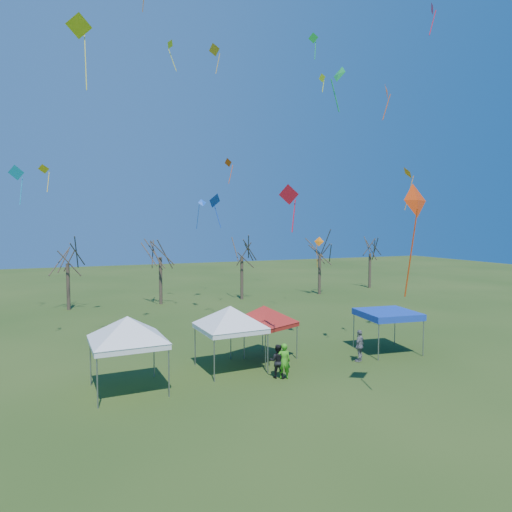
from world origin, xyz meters
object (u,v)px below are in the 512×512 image
Objects in this scene: tree_1 at (67,247)px; tent_blue at (388,314)px; person_green at (284,361)px; tent_white_mid at (230,310)px; person_grey at (360,346)px; tent_red at (264,309)px; person_dark at (278,361)px; tree_2 at (160,240)px; tree_3 at (242,241)px; tree_4 at (320,240)px; tent_white_west at (127,321)px; tree_5 at (370,241)px.

tent_blue is (18.06, -22.45, -3.47)m from tree_1.
person_green is (-8.08, -2.01, -1.41)m from tent_blue.
person_grey is (7.29, -1.52, -2.31)m from tent_white_mid.
person_dark is (-0.65, -3.22, -2.07)m from tent_red.
person_grey is at bearing -139.85° from person_dark.
tent_blue is at bearing 166.44° from person_grey.
tree_3 is (8.40, -0.33, -0.21)m from tree_2.
tree_4 reaches higher than tent_red.
person_dark is (-0.23, 0.26, -0.05)m from person_green.
tent_red is 5.84m from person_grey.
tree_2 reaches higher than person_grey.
tent_white_west is at bearing 25.29° from person_dark.
tree_5 reaches higher than person_dark.
tent_white_west is 1.03× the size of tent_white_mid.
tent_red is at bearing -63.62° from tree_1.
person_green is (-0.42, -3.48, -2.02)m from tent_red.
tree_3 is (16.80, -0.60, 0.29)m from tree_1.
tree_1 is 4.36× the size of person_dark.
tent_white_west is (-5.92, -22.93, -2.97)m from tree_2.
tree_3 is 4.57× the size of person_dark.
tree_5 is (8.37, 2.06, -0.33)m from tree_4.
person_grey is (5.29, 0.95, 0.01)m from person_green.
tree_1 is 4.11× the size of person_grey.
tree_4 is at bearing 43.65° from tent_white_west.
tent_blue is 2.06× the size of person_dark.
person_green is at bearing -133.44° from tree_5.
tent_white_mid is (-26.51, -23.41, -2.50)m from tree_5.
tent_blue is 8.44m from person_green.
tent_red is 2.11× the size of person_green.
tree_4 is 23.55m from tent_blue.
tree_5 is 40.45m from tent_white_west.
person_dark is at bearing -51.07° from tent_white_mid.
tree_3 is at bearing -128.20° from person_grey.
tent_white_mid is 1.18× the size of tent_red.
tent_blue is (15.58, 0.75, -1.01)m from tent_white_west.
tree_1 is at bearing -91.38° from person_grey.
tree_2 is at bearing -107.91° from person_grey.
tree_4 reaches higher than tent_blue.
tree_2 is 2.30× the size of tent_blue.
person_green is at bearing -86.25° from tree_2.
tent_white_west is at bearing -167.64° from tent_white_mid.
tree_1 reaches higher than person_grey.
tree_3 reaches higher than tent_blue.
tent_red reaches higher than person_grey.
tent_red is (2.01, -20.71, -3.35)m from tree_2.
tree_1 is at bearing 177.94° from tree_3.
tree_2 is at bearing 113.54° from tent_blue.
tree_4 is (9.32, -0.04, -0.02)m from tree_3.
tree_2 is 23.87m from tent_white_west.
tree_2 is 21.08m from tent_red.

